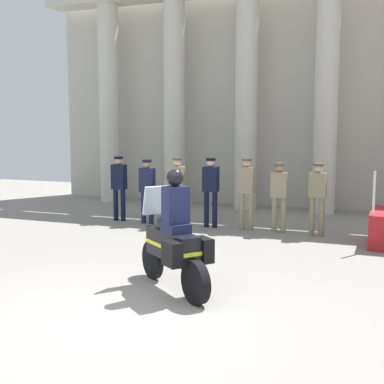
{
  "coord_description": "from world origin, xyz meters",
  "views": [
    {
      "loc": [
        3.24,
        -5.85,
        2.55
      ],
      "look_at": [
        -0.49,
        3.87,
        1.22
      ],
      "focal_mm": 48.94,
      "sensor_mm": 36.0,
      "label": 1
    }
  ],
  "objects_px": {
    "motorcycle_with_rider": "(174,241)",
    "officer_in_row_2": "(177,186)",
    "officer_in_row_0": "(119,183)",
    "officer_in_row_4": "(246,188)",
    "officer_in_row_3": "(211,187)",
    "officer_in_row_1": "(147,186)",
    "officer_in_row_5": "(279,192)",
    "officer_in_row_6": "(318,193)"
  },
  "relations": [
    {
      "from": "officer_in_row_6",
      "to": "officer_in_row_3",
      "type": "bearing_deg",
      "value": 1.75
    },
    {
      "from": "officer_in_row_4",
      "to": "officer_in_row_2",
      "type": "bearing_deg",
      "value": 8.15
    },
    {
      "from": "motorcycle_with_rider",
      "to": "officer_in_row_3",
      "type": "bearing_deg",
      "value": -37.52
    },
    {
      "from": "officer_in_row_3",
      "to": "officer_in_row_6",
      "type": "height_order",
      "value": "officer_in_row_3"
    },
    {
      "from": "officer_in_row_4",
      "to": "officer_in_row_1",
      "type": "bearing_deg",
      "value": 6.72
    },
    {
      "from": "officer_in_row_0",
      "to": "officer_in_row_3",
      "type": "distance_m",
      "value": 2.59
    },
    {
      "from": "officer_in_row_0",
      "to": "officer_in_row_1",
      "type": "bearing_deg",
      "value": 178.24
    },
    {
      "from": "officer_in_row_5",
      "to": "officer_in_row_3",
      "type": "bearing_deg",
      "value": 2.66
    },
    {
      "from": "officer_in_row_1",
      "to": "officer_in_row_4",
      "type": "distance_m",
      "value": 2.63
    },
    {
      "from": "officer_in_row_4",
      "to": "motorcycle_with_rider",
      "type": "distance_m",
      "value": 5.06
    },
    {
      "from": "officer_in_row_3",
      "to": "officer_in_row_4",
      "type": "height_order",
      "value": "officer_in_row_4"
    },
    {
      "from": "officer_in_row_0",
      "to": "officer_in_row_2",
      "type": "relative_size",
      "value": 0.99
    },
    {
      "from": "officer_in_row_3",
      "to": "officer_in_row_4",
      "type": "bearing_deg",
      "value": -174.46
    },
    {
      "from": "officer_in_row_3",
      "to": "officer_in_row_6",
      "type": "relative_size",
      "value": 1.03
    },
    {
      "from": "officer_in_row_2",
      "to": "officer_in_row_5",
      "type": "relative_size",
      "value": 1.04
    },
    {
      "from": "officer_in_row_0",
      "to": "officer_in_row_1",
      "type": "distance_m",
      "value": 0.88
    },
    {
      "from": "officer_in_row_2",
      "to": "officer_in_row_3",
      "type": "height_order",
      "value": "officer_in_row_3"
    },
    {
      "from": "officer_in_row_3",
      "to": "motorcycle_with_rider",
      "type": "distance_m",
      "value": 5.16
    },
    {
      "from": "motorcycle_with_rider",
      "to": "officer_in_row_2",
      "type": "bearing_deg",
      "value": -28.2
    },
    {
      "from": "officer_in_row_1",
      "to": "officer_in_row_2",
      "type": "distance_m",
      "value": 0.85
    },
    {
      "from": "officer_in_row_0",
      "to": "motorcycle_with_rider",
      "type": "xyz_separation_m",
      "value": [
        3.73,
        -5.03,
        -0.22
      ]
    },
    {
      "from": "officer_in_row_5",
      "to": "officer_in_row_2",
      "type": "bearing_deg",
      "value": 5.4
    },
    {
      "from": "officer_in_row_4",
      "to": "officer_in_row_5",
      "type": "xyz_separation_m",
      "value": [
        0.82,
        -0.07,
        -0.05
      ]
    },
    {
      "from": "officer_in_row_5",
      "to": "officer_in_row_6",
      "type": "bearing_deg",
      "value": 179.97
    },
    {
      "from": "officer_in_row_1",
      "to": "officer_in_row_5",
      "type": "height_order",
      "value": "officer_in_row_5"
    },
    {
      "from": "officer_in_row_2",
      "to": "officer_in_row_3",
      "type": "distance_m",
      "value": 0.87
    },
    {
      "from": "motorcycle_with_rider",
      "to": "officer_in_row_4",
      "type": "bearing_deg",
      "value": -47.72
    },
    {
      "from": "officer_in_row_2",
      "to": "officer_in_row_4",
      "type": "relative_size",
      "value": 0.99
    },
    {
      "from": "officer_in_row_0",
      "to": "officer_in_row_5",
      "type": "bearing_deg",
      "value": -176.38
    },
    {
      "from": "officer_in_row_2",
      "to": "officer_in_row_4",
      "type": "distance_m",
      "value": 1.78
    },
    {
      "from": "officer_in_row_3",
      "to": "officer_in_row_5",
      "type": "relative_size",
      "value": 1.04
    },
    {
      "from": "officer_in_row_3",
      "to": "motorcycle_with_rider",
      "type": "xyz_separation_m",
      "value": [
        1.14,
        -5.03,
        -0.23
      ]
    },
    {
      "from": "officer_in_row_4",
      "to": "motorcycle_with_rider",
      "type": "xyz_separation_m",
      "value": [
        0.23,
        -5.05,
        -0.24
      ]
    },
    {
      "from": "officer_in_row_0",
      "to": "officer_in_row_3",
      "type": "height_order",
      "value": "officer_in_row_3"
    },
    {
      "from": "officer_in_row_0",
      "to": "motorcycle_with_rider",
      "type": "bearing_deg",
      "value": 130.83
    },
    {
      "from": "officer_in_row_1",
      "to": "motorcycle_with_rider",
      "type": "xyz_separation_m",
      "value": [
        2.85,
        -4.94,
        -0.19
      ]
    },
    {
      "from": "officer_in_row_0",
      "to": "officer_in_row_5",
      "type": "distance_m",
      "value": 4.32
    },
    {
      "from": "officer_in_row_0",
      "to": "officer_in_row_4",
      "type": "distance_m",
      "value": 3.5
    },
    {
      "from": "officer_in_row_0",
      "to": "motorcycle_with_rider",
      "type": "distance_m",
      "value": 6.27
    },
    {
      "from": "officer_in_row_4",
      "to": "officer_in_row_5",
      "type": "distance_m",
      "value": 0.83
    },
    {
      "from": "officer_in_row_0",
      "to": "officer_in_row_6",
      "type": "relative_size",
      "value": 1.02
    },
    {
      "from": "officer_in_row_1",
      "to": "officer_in_row_3",
      "type": "xyz_separation_m",
      "value": [
        1.71,
        0.09,
        0.05
      ]
    }
  ]
}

